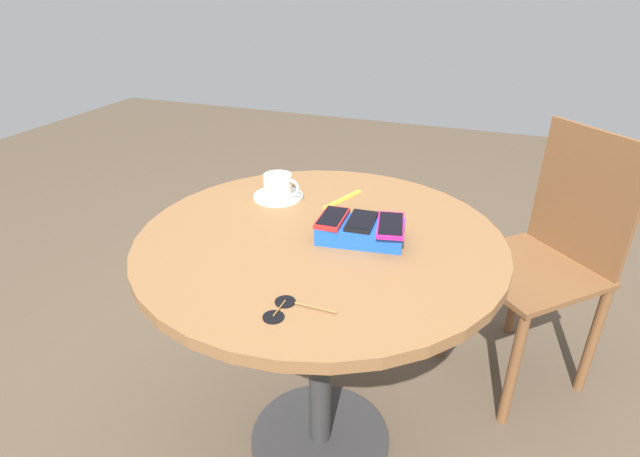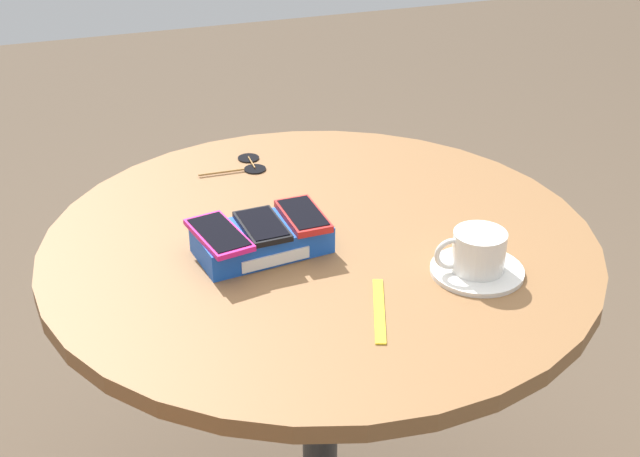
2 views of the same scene
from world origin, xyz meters
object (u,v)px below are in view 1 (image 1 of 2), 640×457
(phone_box, at_px, (361,232))
(coffee_cup, at_px, (278,185))
(round_table, at_px, (320,280))
(chair_near_window, at_px, (544,259))
(phone_red, at_px, (332,218))
(phone_black, at_px, (361,221))
(saucer, at_px, (278,196))
(phone_magenta, at_px, (391,225))
(lanyard_strap, at_px, (343,199))
(sunglasses, at_px, (283,309))

(phone_box, height_order, coffee_cup, coffee_cup)
(round_table, relative_size, chair_near_window, 1.03)
(phone_red, distance_m, coffee_cup, 0.30)
(phone_black, xyz_separation_m, chair_near_window, (-0.52, -0.60, -0.34))
(saucer, bearing_deg, phone_magenta, 156.82)
(lanyard_strap, bearing_deg, phone_box, 118.00)
(coffee_cup, height_order, lanyard_strap, coffee_cup)
(saucer, relative_size, chair_near_window, 0.16)
(phone_box, relative_size, coffee_cup, 1.96)
(phone_black, distance_m, coffee_cup, 0.36)
(phone_box, distance_m, sunglasses, 0.35)
(sunglasses, bearing_deg, lanyard_strap, -84.28)
(chair_near_window, bearing_deg, phone_black, 49.08)
(phone_magenta, height_order, lanyard_strap, phone_magenta)
(phone_black, distance_m, lanyard_strap, 0.26)
(phone_magenta, height_order, phone_red, phone_red)
(phone_black, xyz_separation_m, lanyard_strap, (0.12, -0.23, -0.05))
(phone_box, xyz_separation_m, saucer, (0.32, -0.18, -0.02))
(phone_magenta, relative_size, phone_red, 1.19)
(lanyard_strap, xyz_separation_m, sunglasses, (-0.06, 0.58, 0.00))
(phone_black, distance_m, phone_red, 0.08)
(phone_magenta, relative_size, sunglasses, 1.10)
(phone_magenta, xyz_separation_m, coffee_cup, (0.39, -0.17, -0.01))
(round_table, distance_m, phone_red, 0.20)
(phone_red, xyz_separation_m, saucer, (0.24, -0.18, -0.05))
(phone_black, bearing_deg, phone_magenta, -176.19)
(phone_box, xyz_separation_m, phone_magenta, (-0.08, -0.01, 0.03))
(phone_red, bearing_deg, saucer, -37.40)
(sunglasses, xyz_separation_m, chair_near_window, (-0.58, -0.95, -0.29))
(phone_magenta, distance_m, lanyard_strap, 0.30)
(saucer, height_order, chair_near_window, chair_near_window)
(phone_box, bearing_deg, lanyard_strap, -62.00)
(round_table, relative_size, phone_red, 7.57)
(phone_magenta, bearing_deg, coffee_cup, -23.27)
(round_table, xyz_separation_m, sunglasses, (-0.04, 0.33, 0.14))
(phone_black, bearing_deg, lanyard_strap, -61.50)
(phone_box, distance_m, phone_black, 0.03)
(phone_red, height_order, saucer, phone_red)
(round_table, bearing_deg, saucer, -42.26)
(chair_near_window, bearing_deg, phone_red, 45.74)
(round_table, distance_m, coffee_cup, 0.33)
(phone_red, relative_size, coffee_cup, 1.08)
(saucer, bearing_deg, coffee_cup, 173.04)
(saucer, relative_size, coffee_cup, 1.29)
(phone_box, bearing_deg, sunglasses, 79.44)
(coffee_cup, relative_size, chair_near_window, 0.13)
(chair_near_window, bearing_deg, round_table, 44.47)
(phone_black, height_order, phone_red, phone_red)
(phone_black, relative_size, saucer, 0.81)
(round_table, xyz_separation_m, phone_red, (-0.03, -0.01, 0.19))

